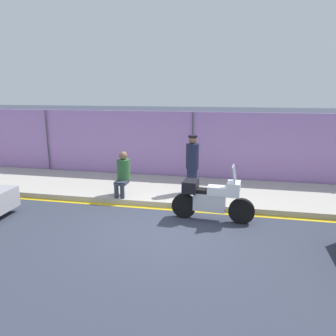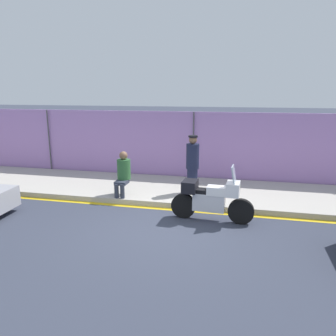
# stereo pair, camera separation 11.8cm
# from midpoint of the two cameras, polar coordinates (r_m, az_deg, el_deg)

# --- Properties ---
(ground_plane) EXTENTS (120.00, 120.00, 0.00)m
(ground_plane) POSITION_cam_midpoint_polar(r_m,az_deg,el_deg) (8.16, 0.18, -10.37)
(ground_plane) COLOR #333847
(sidewalk) EXTENTS (43.19, 3.00, 0.16)m
(sidewalk) POSITION_cam_midpoint_polar(r_m,az_deg,el_deg) (10.76, 3.46, -3.99)
(sidewalk) COLOR #ADA89E
(sidewalk) RESTS_ON ground_plane
(curb_paint_stripe) EXTENTS (43.19, 0.18, 0.01)m
(curb_paint_stripe) POSITION_cam_midpoint_polar(r_m,az_deg,el_deg) (9.30, 1.86, -7.30)
(curb_paint_stripe) COLOR gold
(curb_paint_stripe) RESTS_ON ground_plane
(storefront_fence) EXTENTS (41.03, 0.17, 2.55)m
(storefront_fence) POSITION_cam_midpoint_polar(r_m,az_deg,el_deg) (12.01, 4.77, 3.68)
(storefront_fence) COLOR #AD7FC6
(storefront_fence) RESTS_ON ground_plane
(motorcycle) EXTENTS (2.14, 0.59, 1.49)m
(motorcycle) POSITION_cam_midpoint_polar(r_m,az_deg,el_deg) (8.47, 7.92, -5.24)
(motorcycle) COLOR black
(motorcycle) RESTS_ON ground_plane
(officer_standing) EXTENTS (0.40, 0.40, 1.80)m
(officer_standing) POSITION_cam_midpoint_polar(r_m,az_deg,el_deg) (10.12, 4.63, 0.74)
(officer_standing) COLOR #191E38
(officer_standing) RESTS_ON sidewalk
(person_seated_on_curb) EXTENTS (0.41, 0.70, 1.34)m
(person_seated_on_curb) POSITION_cam_midpoint_polar(r_m,az_deg,el_deg) (10.02, -7.48, -0.55)
(person_seated_on_curb) COLOR #2D3342
(person_seated_on_curb) RESTS_ON sidewalk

